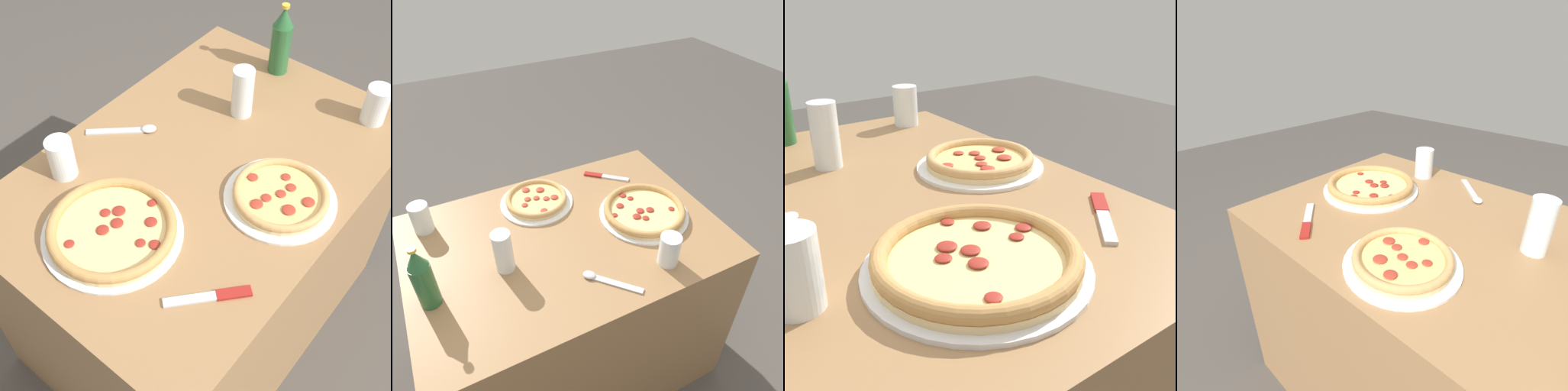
# 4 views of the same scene
# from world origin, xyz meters

# --- Properties ---
(table) EXTENTS (1.10, 0.76, 0.77)m
(table) POSITION_xyz_m (0.00, 0.00, 0.38)
(table) COLOR #997047
(table) RESTS_ON ground_plane
(pizza_margherita) EXTENTS (0.28, 0.28, 0.04)m
(pizza_margherita) POSITION_xyz_m (-0.03, 0.22, 0.78)
(pizza_margherita) COLOR white
(pizza_margherita) RESTS_ON table
(pizza_pepperoni) EXTENTS (0.34, 0.34, 0.04)m
(pizza_pepperoni) POSITION_xyz_m (0.31, -0.03, 0.79)
(pizza_pepperoni) COLOR silver
(pizza_pepperoni) RESTS_ON table
(glass_iced_tea) EXTENTS (0.06, 0.06, 0.15)m
(glass_iced_tea) POSITION_xyz_m (-0.24, -0.05, 0.83)
(glass_iced_tea) COLOR white
(glass_iced_tea) RESTS_ON table
(glass_cola) EXTENTS (0.07, 0.07, 0.11)m
(glass_cola) POSITION_xyz_m (-0.44, 0.26, 0.82)
(glass_cola) COLOR white
(glass_cola) RESTS_ON table
(glass_water) EXTENTS (0.07, 0.07, 0.11)m
(glass_water) POSITION_xyz_m (0.25, -0.27, 0.81)
(glass_water) COLOR white
(glass_water) RESTS_ON table
(knife) EXTENTS (0.16, 0.15, 0.01)m
(knife) POSITION_xyz_m (0.30, 0.26, 0.77)
(knife) COLOR maroon
(knife) RESTS_ON table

